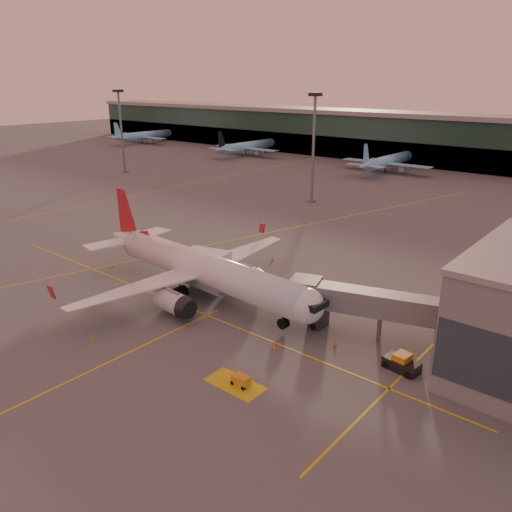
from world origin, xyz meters
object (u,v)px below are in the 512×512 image
Objects in this scene: catering_truck at (209,265)px; pushback_tug at (402,364)px; gpu_cart at (241,381)px; main_airplane at (200,269)px.

catering_truck is 32.20m from pushback_tug.
pushback_tug is (10.85, 12.69, 0.24)m from gpu_cart.
main_airplane is 29.54m from pushback_tug.
catering_truck reaches higher than pushback_tug.
main_airplane is 22.67m from gpu_cart.
catering_truck is 26.96m from gpu_cart.
main_airplane is 22.30× the size of gpu_cart.
main_airplane is at bearing -72.10° from catering_truck.
gpu_cart is (21.03, -16.71, -2.32)m from catering_truck.
gpu_cart is at bearing -31.13° from main_airplane.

